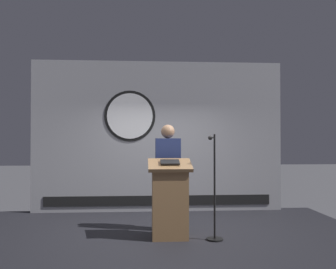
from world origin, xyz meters
The scene contains 6 objects.
ground_plane centered at (0.00, 0.00, 0.00)m, with size 40.00×40.00×0.00m, color #4C4C51.
stage_platform centered at (0.00, 0.00, 0.15)m, with size 6.40×4.00×0.30m, color black.
banner_display centered at (-0.01, 1.85, 1.82)m, with size 5.08×0.12×3.05m.
podium centered at (0.09, -0.20, 0.86)m, with size 0.64×0.50×1.16m.
speaker_person centered at (0.09, 0.28, 1.16)m, with size 0.40×0.26×1.69m.
microphone_stand centered at (0.73, -0.31, 0.84)m, with size 0.24×0.49×1.53m.
Camera 1 is at (-0.30, -5.51, 1.74)m, focal length 38.54 mm.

